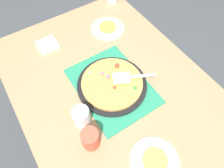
{
  "coord_description": "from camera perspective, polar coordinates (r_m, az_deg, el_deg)",
  "views": [
    {
      "loc": [
        0.5,
        -0.33,
        1.7
      ],
      "look_at": [
        0.0,
        0.0,
        0.77
      ],
      "focal_mm": 32.82,
      "sensor_mm": 36.0,
      "label": 1
    }
  ],
  "objects": [
    {
      "name": "ground_plane",
      "position": [
        1.8,
        -0.0,
        -13.4
      ],
      "size": [
        8.0,
        8.0,
        0.0
      ],
      "primitive_type": "plane",
      "color": "#3D4247"
    },
    {
      "name": "pizza",
      "position": [
        1.1,
        -0.01,
        0.42
      ],
      "size": [
        0.33,
        0.33,
        0.05
      ],
      "color": "tan",
      "rests_on": "pizza_pan"
    },
    {
      "name": "placemat",
      "position": [
        1.12,
        -0.0,
        -0.47
      ],
      "size": [
        0.48,
        0.36,
        0.01
      ],
      "primitive_type": "cube",
      "color": "#237F5B",
      "rests_on": "dining_table"
    },
    {
      "name": "plate_near_left",
      "position": [
        0.99,
        11.8,
        -20.31
      ],
      "size": [
        0.22,
        0.22,
        0.01
      ],
      "primitive_type": "cylinder",
      "color": "white",
      "rests_on": "dining_table"
    },
    {
      "name": "pizza_server",
      "position": [
        1.08,
        5.17,
        1.94
      ],
      "size": [
        0.14,
        0.23,
        0.01
      ],
      "color": "silver",
      "rests_on": "pizza"
    },
    {
      "name": "napkin_stack",
      "position": [
        1.37,
        -17.48,
        10.39
      ],
      "size": [
        0.12,
        0.12,
        0.02
      ],
      "primitive_type": "cube",
      "color": "white",
      "rests_on": "dining_table"
    },
    {
      "name": "plate_far_right",
      "position": [
        1.42,
        -1.2,
        15.21
      ],
      "size": [
        0.22,
        0.22,
        0.01
      ],
      "primitive_type": "cylinder",
      "color": "white",
      "rests_on": "dining_table"
    },
    {
      "name": "dining_table",
      "position": [
        1.22,
        -0.0,
        -3.3
      ],
      "size": [
        1.4,
        1.0,
        0.75
      ],
      "color": "#9E7A56",
      "rests_on": "ground_plane"
    },
    {
      "name": "cup_near",
      "position": [
        0.98,
        -8.44,
        -9.08
      ],
      "size": [
        0.08,
        0.08,
        0.12
      ],
      "primitive_type": "cylinder",
      "color": "white",
      "rests_on": "dining_table"
    },
    {
      "name": "pizza_pan",
      "position": [
        1.11,
        -0.0,
        -0.2
      ],
      "size": [
        0.38,
        0.38,
        0.01
      ],
      "primitive_type": "cylinder",
      "color": "black",
      "rests_on": "placemat"
    },
    {
      "name": "served_slice_left",
      "position": [
        0.97,
        11.94,
        -20.14
      ],
      "size": [
        0.11,
        0.11,
        0.02
      ],
      "primitive_type": "cylinder",
      "color": "#EAB747",
      "rests_on": "plate_near_left"
    },
    {
      "name": "cup_far",
      "position": [
        0.94,
        -6.04,
        -14.99
      ],
      "size": [
        0.08,
        0.08,
        0.12
      ],
      "primitive_type": "cylinder",
      "color": "#E04C38",
      "rests_on": "dining_table"
    },
    {
      "name": "served_slice_right",
      "position": [
        1.41,
        -1.21,
        15.6
      ],
      "size": [
        0.11,
        0.11,
        0.02
      ],
      "primitive_type": "cylinder",
      "color": "gold",
      "rests_on": "plate_far_right"
    }
  ]
}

